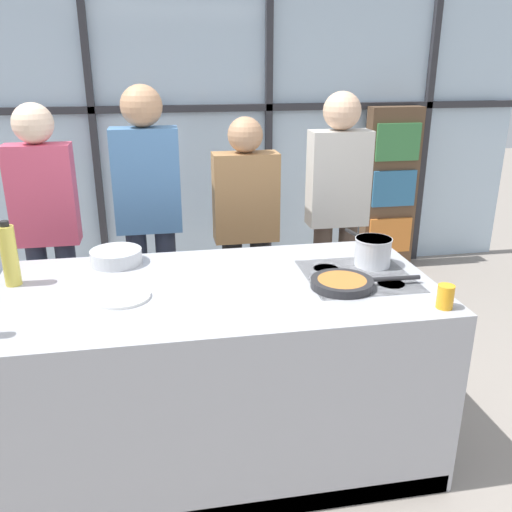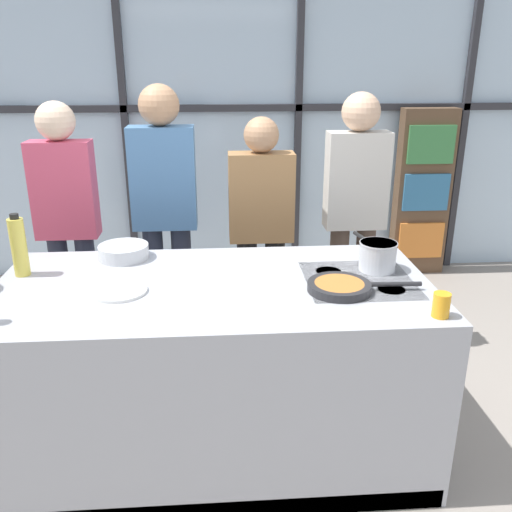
{
  "view_description": "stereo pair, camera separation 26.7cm",
  "coord_description": "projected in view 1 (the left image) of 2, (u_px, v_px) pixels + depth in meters",
  "views": [
    {
      "loc": [
        -0.23,
        -2.37,
        1.95
      ],
      "look_at": [
        0.21,
        0.1,
        1.03
      ],
      "focal_mm": 38.0,
      "sensor_mm": 36.0,
      "label": 1
    },
    {
      "loc": [
        0.03,
        -2.4,
        1.95
      ],
      "look_at": [
        0.21,
        0.1,
        1.03
      ],
      "focal_mm": 38.0,
      "sensor_mm": 36.0,
      "label": 2
    }
  ],
  "objects": [
    {
      "name": "ground_plane",
      "position": [
        220.0,
        446.0,
        2.9
      ],
      "size": [
        18.0,
        18.0,
        0.0
      ],
      "primitive_type": "plane",
      "color": "gray"
    },
    {
      "name": "back_window_wall",
      "position": [
        183.0,
        124.0,
        4.8
      ],
      "size": [
        6.4,
        0.1,
        2.8
      ],
      "color": "silver",
      "rests_on": "ground_plane"
    },
    {
      "name": "bookshelf",
      "position": [
        390.0,
        190.0,
        5.17
      ],
      "size": [
        0.5,
        0.19,
        1.54
      ],
      "color": "brown",
      "rests_on": "ground_plane"
    },
    {
      "name": "demo_island",
      "position": [
        218.0,
        371.0,
        2.74
      ],
      "size": [
        2.1,
        1.04,
        0.93
      ],
      "color": "#A8AAB2",
      "rests_on": "ground_plane"
    },
    {
      "name": "spectator_far_left",
      "position": [
        46.0,
        221.0,
        3.37
      ],
      "size": [
        0.39,
        0.24,
        1.71
      ],
      "rotation": [
        0.0,
        0.0,
        3.14
      ],
      "color": "#232838",
      "rests_on": "ground_plane"
    },
    {
      "name": "spectator_center_left",
      "position": [
        148.0,
        208.0,
        3.45
      ],
      "size": [
        0.41,
        0.25,
        1.81
      ],
      "rotation": [
        0.0,
        0.0,
        3.14
      ],
      "color": "#232838",
      "rests_on": "ground_plane"
    },
    {
      "name": "spectator_center_right",
      "position": [
        246.0,
        224.0,
        3.61
      ],
      "size": [
        0.42,
        0.23,
        1.61
      ],
      "rotation": [
        0.0,
        0.0,
        3.14
      ],
      "color": "black",
      "rests_on": "ground_plane"
    },
    {
      "name": "spectator_far_right",
      "position": [
        337.0,
        204.0,
        3.67
      ],
      "size": [
        0.4,
        0.25,
        1.76
      ],
      "rotation": [
        0.0,
        0.0,
        3.14
      ],
      "color": "#47382D",
      "rests_on": "ground_plane"
    },
    {
      "name": "frying_pan",
      "position": [
        343.0,
        283.0,
        2.55
      ],
      "size": [
        0.53,
        0.3,
        0.04
      ],
      "color": "#232326",
      "rests_on": "demo_island"
    },
    {
      "name": "saucepan",
      "position": [
        373.0,
        251.0,
        2.81
      ],
      "size": [
        0.19,
        0.35,
        0.15
      ],
      "color": "silver",
      "rests_on": "demo_island"
    },
    {
      "name": "white_plate",
      "position": [
        121.0,
        297.0,
        2.44
      ],
      "size": [
        0.26,
        0.26,
        0.01
      ],
      "primitive_type": "cylinder",
      "color": "white",
      "rests_on": "demo_island"
    },
    {
      "name": "mixing_bowl",
      "position": [
        116.0,
        256.0,
        2.84
      ],
      "size": [
        0.27,
        0.27,
        0.07
      ],
      "color": "silver",
      "rests_on": "demo_island"
    },
    {
      "name": "oil_bottle",
      "position": [
        9.0,
        255.0,
        2.54
      ],
      "size": [
        0.08,
        0.08,
        0.32
      ],
      "color": "#E0CC4C",
      "rests_on": "demo_island"
    },
    {
      "name": "juice_glass_near",
      "position": [
        445.0,
        297.0,
        2.33
      ],
      "size": [
        0.07,
        0.07,
        0.1
      ],
      "primitive_type": "cylinder",
      "color": "orange",
      "rests_on": "demo_island"
    }
  ]
}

